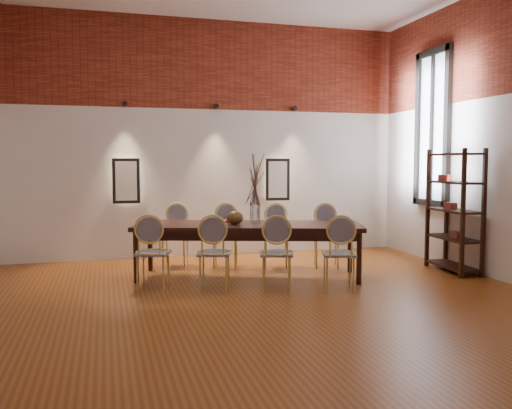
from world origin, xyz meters
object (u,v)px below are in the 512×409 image
object	(u,v)px
dining_table	(248,251)
chair_near_c	(277,253)
chair_near_d	(339,254)
chair_far_c	(276,236)
shelving_rack	(454,211)
chair_near_a	(153,253)
bowl	(235,218)
chair_far_b	(225,236)
vase	(255,213)
book	(232,221)
chair_far_d	(327,236)
chair_near_b	(214,253)
chair_far_a	(175,236)

from	to	relation	value
dining_table	chair_near_c	bearing A→B (deg)	-63.51
chair_near_d	chair_far_c	size ratio (longest dim) A/B	1.00
chair_far_c	shelving_rack	world-z (taller)	shelving_rack
chair_near_a	bowl	bearing A→B (deg)	36.62
dining_table	chair_far_c	bearing A→B (deg)	63.51
chair_far_b	vase	size ratio (longest dim) A/B	3.13
chair_near_c	chair_near_d	bearing A→B (deg)	-0.00
chair_far_c	book	bearing A→B (deg)	42.30
dining_table	chair_near_a	distance (m)	1.41
book	dining_table	bearing A→B (deg)	-56.79
chair_near_d	chair_near_c	bearing A→B (deg)	180.00
dining_table	chair_far_c	size ratio (longest dim) A/B	3.31
chair_far_d	chair_near_b	bearing A→B (deg)	45.09
vase	chair_near_c	bearing A→B (deg)	-86.84
dining_table	vase	size ratio (longest dim) A/B	10.36
chair_near_d	bowl	world-z (taller)	chair_near_d
chair_far_c	book	distance (m)	0.91
shelving_rack	bowl	bearing A→B (deg)	176.35
chair_far_d	dining_table	bearing A→B (deg)	33.77
chair_far_c	chair_near_c	bearing A→B (deg)	90.00
chair_near_b	chair_near_c	size ratio (longest dim) A/B	1.00
dining_table	chair_near_a	xyz separation A→B (m)	(-1.35, -0.39, 0.09)
chair_far_b	bowl	size ratio (longest dim) A/B	3.92
chair_near_a	chair_far_c	distance (m)	2.20
chair_far_a	shelving_rack	bearing A→B (deg)	176.11
shelving_rack	chair_far_b	bearing A→B (deg)	161.83
dining_table	chair_far_a	xyz separation A→B (m)	(-0.88, 1.09, 0.09)
chair_near_b	chair_far_c	distance (m)	1.74
chair_near_b	vase	size ratio (longest dim) A/B	3.13
dining_table	chair_far_b	world-z (taller)	chair_far_b
chair_near_b	bowl	world-z (taller)	chair_near_b
dining_table	chair_near_b	world-z (taller)	chair_near_b
dining_table	chair_near_b	xyz separation A→B (m)	(-0.60, -0.63, 0.09)
chair_far_b	shelving_rack	world-z (taller)	shelving_rack
vase	book	size ratio (longest dim) A/B	1.15
vase	chair_near_d	bearing A→B (deg)	-53.51
chair_near_a	chair_near_c	size ratio (longest dim) A/B	1.00
chair_far_d	shelving_rack	distance (m)	1.90
bowl	chair_far_b	bearing A→B (deg)	86.40
chair_near_b	chair_far_a	bearing A→B (deg)	116.49
chair_near_c	chair_far_b	xyz separation A→B (m)	(-0.27, 1.72, 0.00)
chair_near_d	chair_far_d	bearing A→B (deg)	90.00
bowl	shelving_rack	world-z (taller)	shelving_rack
chair_far_b	chair_far_c	bearing A→B (deg)	-180.00
chair_far_a	chair_near_c	bearing A→B (deg)	134.91
shelving_rack	chair_far_d	bearing A→B (deg)	157.82
chair_far_a	shelving_rack	distance (m)	4.19
vase	chair_far_d	bearing A→B (deg)	18.63
chair_near_d	chair_far_b	xyz separation A→B (m)	(-1.02, 1.95, 0.00)
chair_far_c	bowl	distance (m)	1.07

